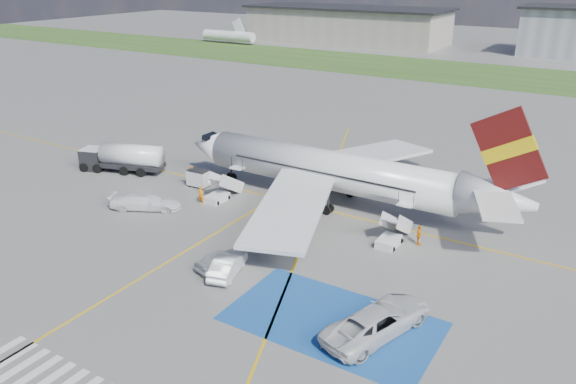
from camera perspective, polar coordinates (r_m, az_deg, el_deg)
name	(u,v)px	position (r m, az deg, el deg)	size (l,w,h in m)	color
ground	(246,258)	(46.08, -4.31, -6.75)	(400.00, 400.00, 0.00)	#60605E
grass_strip	(504,76)	(131.58, 21.10, 10.91)	(400.00, 30.00, 0.01)	#2D4C1E
taxiway_line_main	(317,208)	(55.19, 2.98, -1.64)	(120.00, 0.20, 0.01)	gold
taxiway_line_cross	(108,298)	(42.90, -17.86, -10.23)	(0.20, 60.00, 0.01)	gold
taxiway_line_diag	(317,208)	(55.19, 2.98, -1.64)	(0.20, 60.00, 0.01)	gold
staging_box	(332,321)	(38.70, 4.51, -12.93)	(14.00, 8.00, 0.01)	#184A94
crosswalk	(38,379)	(37.00, -24.06, -16.97)	(9.00, 4.00, 0.01)	silver
terminal_west	(347,25)	(181.49, 5.98, 16.50)	(60.00, 22.00, 10.00)	gray
airliner	(341,173)	(54.95, 5.44, 1.98)	(36.81, 32.95, 11.92)	silver
airstairs_fwd	(220,194)	(57.31, -6.96, -0.19)	(1.90, 5.20, 3.60)	silver
airstairs_aft	(391,237)	(48.83, 10.41, -4.51)	(1.90, 5.20, 3.60)	silver
fuel_tanker	(123,160)	(67.27, -16.44, 3.14)	(9.99, 5.49, 3.31)	black
gpu_cart	(198,179)	(61.01, -9.10, 1.31)	(2.31, 1.55, 1.87)	silver
car_silver_a	(221,259)	(44.66, -6.87, -6.79)	(1.71, 4.25, 1.45)	#A7A9AE
car_silver_b	(228,265)	(43.67, -6.15, -7.39)	(1.65, 4.74, 1.56)	silver
van_white_a	(378,317)	(37.32, 9.16, -12.38)	(2.99, 6.49, 2.43)	silver
van_white_b	(145,199)	(56.28, -14.31, -0.74)	(2.10, 5.17, 2.02)	white
crew_fwd	(201,195)	(56.54, -8.82, -0.31)	(0.65, 0.43, 1.80)	orange
crew_nose	(192,175)	(61.73, -9.77, 1.66)	(0.96, 0.75, 1.98)	orange
crew_aft	(419,235)	(49.00, 13.16, -4.29)	(1.05, 0.44, 1.79)	orange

